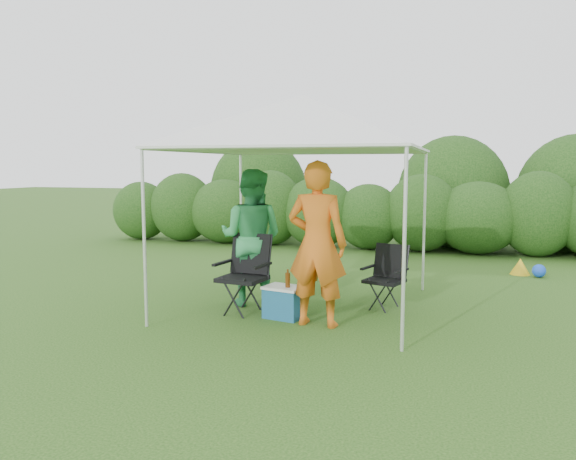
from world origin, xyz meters
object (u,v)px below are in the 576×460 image
(woman, at_px, (251,237))
(cooler, at_px, (284,302))
(man, at_px, (317,244))
(chair_right, at_px, (387,272))
(chair_left, at_px, (246,268))
(canopy, at_px, (303,123))

(woman, distance_m, cooler, 1.11)
(man, bearing_deg, chair_right, -119.48)
(chair_left, bearing_deg, cooler, -9.10)
(woman, height_order, cooler, woman)
(canopy, bearing_deg, chair_right, 13.68)
(chair_right, xyz_separation_m, man, (-0.69, -1.11, 0.50))
(man, distance_m, cooler, 0.93)
(man, xyz_separation_m, woman, (-1.11, 0.73, -0.06))
(chair_left, bearing_deg, canopy, 44.38)
(chair_left, bearing_deg, chair_right, 30.50)
(woman, bearing_deg, canopy, -171.66)
(chair_right, bearing_deg, cooler, -124.11)
(chair_right, relative_size, man, 0.43)
(man, xyz_separation_m, cooler, (-0.47, 0.19, -0.78))
(canopy, distance_m, chair_right, 2.29)
(cooler, bearing_deg, chair_right, 50.90)
(chair_right, distance_m, woman, 1.90)
(chair_right, relative_size, woman, 0.46)
(canopy, xyz_separation_m, woman, (-0.69, -0.11, -1.53))
(canopy, distance_m, chair_left, 2.05)
(canopy, height_order, man, canopy)
(chair_right, height_order, man, man)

